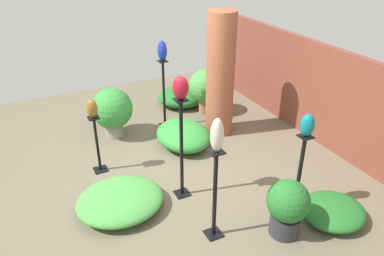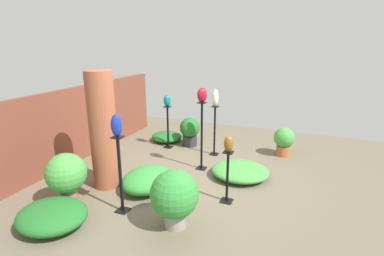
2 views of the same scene
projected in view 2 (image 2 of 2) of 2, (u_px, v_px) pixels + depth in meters
name	position (u px, v px, depth m)	size (l,w,h in m)	color
ground_plane	(191.00, 177.00, 6.04)	(8.00, 8.00, 0.00)	#6B604C
brick_wall_back	(80.00, 123.00, 6.81)	(5.60, 0.12, 1.67)	brown
brick_pillar	(103.00, 131.00, 5.42)	(0.49, 0.49, 2.17)	#9E5138
pedestal_bronze	(227.00, 180.00, 5.03)	(0.20, 0.20, 0.91)	black
pedestal_teal	(168.00, 129.00, 7.57)	(0.20, 0.20, 1.08)	black
pedestal_cobalt	(121.00, 178.00, 4.70)	(0.20, 0.20, 1.27)	black
pedestal_ivory	(215.00, 133.00, 7.08)	(0.20, 0.20, 1.19)	black
pedestal_ruby	(202.00, 139.00, 6.26)	(0.20, 0.20, 1.46)	black
art_vase_bronze	(229.00, 144.00, 4.85)	(0.16, 0.16, 0.28)	brown
art_vase_teal	(167.00, 101.00, 7.35)	(0.17, 0.18, 0.30)	#0F727A
art_vase_cobalt	(117.00, 125.00, 4.45)	(0.18, 0.16, 0.35)	#192D9E
art_vase_ivory	(215.00, 98.00, 6.84)	(0.14, 0.15, 0.40)	beige
art_vase_ruby	(202.00, 95.00, 5.99)	(0.21, 0.20, 0.30)	maroon
potted_plant_front_left	(66.00, 174.00, 4.92)	(0.66, 0.66, 0.90)	#936B4C
potted_plant_front_right	(190.00, 130.00, 7.72)	(0.51, 0.51, 0.74)	#2D2D33
potted_plant_mid_left	(175.00, 196.00, 4.33)	(0.72, 0.72, 0.89)	gray
potted_plant_back_center	(284.00, 140.00, 7.06)	(0.48, 0.48, 0.69)	#B25B38
foliage_bed_east	(52.00, 216.00, 4.42)	(0.95, 1.06, 0.35)	#236B28
foliage_bed_west	(148.00, 179.00, 5.53)	(1.09, 0.89, 0.38)	#338C38
foliage_bed_center	(240.00, 171.00, 6.02)	(1.06, 1.15, 0.27)	#479942
foliage_bed_rear	(167.00, 137.00, 8.13)	(0.78, 0.83, 0.25)	#236B28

